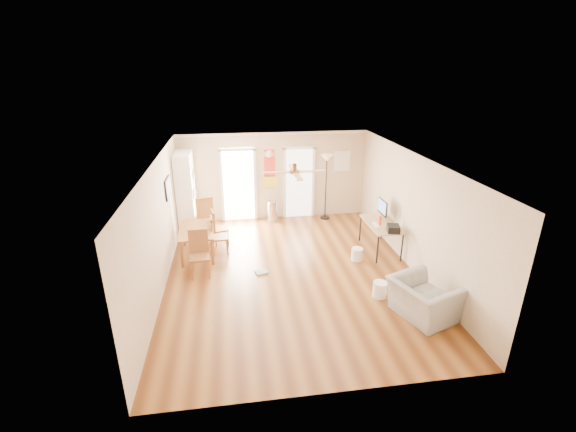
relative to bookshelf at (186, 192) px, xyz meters
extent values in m
plane|color=brown|center=(2.51, -2.91, -1.10)|extent=(7.00, 7.00, 0.00)
cube|color=red|center=(2.38, 0.57, 0.45)|extent=(0.46, 0.03, 1.10)
cube|color=white|center=(4.56, 0.56, 0.60)|extent=(0.50, 0.04, 0.60)
cube|color=black|center=(-0.22, -1.51, 0.60)|extent=(0.04, 0.66, 0.48)
cylinder|color=#B4B4B6|center=(2.42, 0.26, -0.79)|extent=(0.31, 0.31, 0.63)
cube|color=white|center=(4.71, -2.16, -0.37)|extent=(0.15, 0.36, 0.01)
cube|color=black|center=(4.96, -2.61, -0.29)|extent=(0.34, 0.38, 0.16)
cylinder|color=#F93B16|center=(4.81, -2.13, -0.26)|extent=(0.09, 0.09, 0.23)
cylinder|color=white|center=(4.15, -2.52, -0.95)|extent=(0.33, 0.33, 0.31)
cylinder|color=white|center=(4.12, -4.11, -0.94)|extent=(0.36, 0.36, 0.33)
cube|color=gray|center=(1.82, -2.81, -1.09)|extent=(0.31, 0.28, 0.04)
imported|color=#9F9F9A|center=(4.66, -4.85, -0.75)|extent=(1.28, 1.37, 0.72)
camera|label=1|loc=(1.30, -10.58, 3.30)|focal=24.40mm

